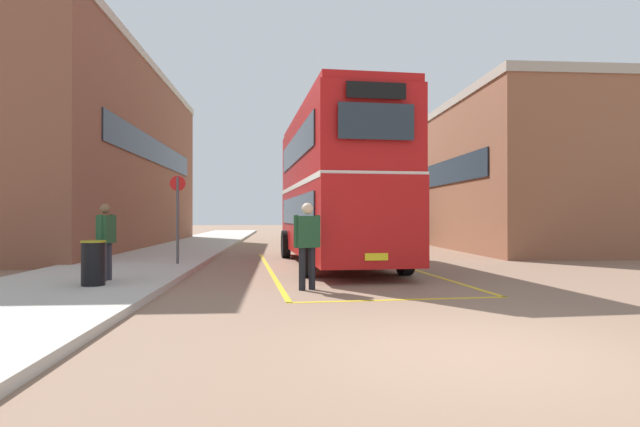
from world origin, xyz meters
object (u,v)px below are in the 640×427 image
(bus_stop_sign, at_px, (178,211))
(pedestrian_waiting_near, at_px, (106,236))
(single_deck_bus, at_px, (358,214))
(litter_bin, at_px, (93,263))
(double_decker_bus, at_px, (335,184))
(pedestrian_boarding, at_px, (307,239))

(bus_stop_sign, bearing_deg, pedestrian_waiting_near, -101.30)
(single_deck_bus, bearing_deg, bus_stop_sign, -115.73)
(pedestrian_waiting_near, bearing_deg, litter_bin, -88.67)
(double_decker_bus, height_order, litter_bin, double_decker_bus)
(double_decker_bus, xyz_separation_m, litter_bin, (-5.42, -5.44, -1.92))
(pedestrian_boarding, xyz_separation_m, pedestrian_waiting_near, (-4.29, 0.78, 0.04))
(single_deck_bus, relative_size, pedestrian_waiting_near, 5.28)
(single_deck_bus, xyz_separation_m, pedestrian_waiting_near, (-8.41, -19.70, -0.55))
(bus_stop_sign, bearing_deg, double_decker_bus, 9.42)
(litter_bin, bearing_deg, pedestrian_waiting_near, 91.33)
(bus_stop_sign, bearing_deg, single_deck_bus, 64.27)
(single_deck_bus, height_order, pedestrian_boarding, single_deck_bus)
(pedestrian_waiting_near, height_order, litter_bin, pedestrian_waiting_near)
(pedestrian_boarding, bearing_deg, pedestrian_waiting_near, 169.72)
(pedestrian_boarding, bearing_deg, double_decker_bus, 77.95)
(pedestrian_boarding, relative_size, bus_stop_sign, 0.70)
(litter_bin, bearing_deg, single_deck_bus, 67.76)
(litter_bin, xyz_separation_m, bus_stop_sign, (0.75, 4.66, 1.09))
(pedestrian_waiting_near, xyz_separation_m, bus_stop_sign, (0.77, 3.84, 0.59))
(double_decker_bus, xyz_separation_m, pedestrian_boarding, (-1.15, -5.39, -1.46))
(pedestrian_waiting_near, bearing_deg, single_deck_bus, 66.88)
(single_deck_bus, xyz_separation_m, litter_bin, (-8.39, -20.52, -1.05))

